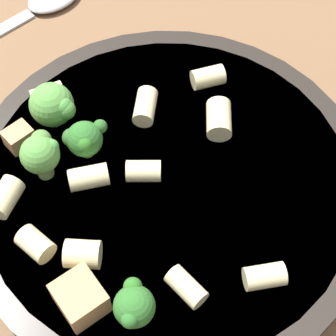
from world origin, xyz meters
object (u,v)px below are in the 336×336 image
rigatoni_10 (145,107)px  rigatoni_5 (143,171)px  chicken_chunk_0 (19,137)px  broccoli_floret_3 (134,306)px  rigatoni_2 (47,94)px  rigatoni_4 (83,254)px  rigatoni_9 (36,244)px  rigatoni_3 (186,287)px  broccoli_floret_2 (41,154)px  rigatoni_7 (89,177)px  broccoli_floret_1 (84,139)px  broccoli_floret_0 (53,106)px  spoon (35,8)px  chicken_chunk_1 (82,299)px  rigatoni_6 (5,197)px  pasta_bowl (168,186)px  rigatoni_0 (208,77)px  rigatoni_8 (265,276)px  rigatoni_1 (219,119)px

rigatoni_10 → rigatoni_5: bearing=119.5°
chicken_chunk_0 → broccoli_floret_3: bearing=153.6°
rigatoni_2 → rigatoni_5: 0.10m
rigatoni_4 → rigatoni_9: 0.03m
rigatoni_3 → chicken_chunk_0: chicken_chunk_0 is taller
broccoli_floret_2 → rigatoni_3: bearing=167.4°
broccoli_floret_3 → broccoli_floret_2: bearing=-28.3°
rigatoni_4 → rigatoni_7: (0.03, -0.05, -0.00)m
rigatoni_3 → rigatoni_4: bearing=11.8°
broccoli_floret_1 → rigatoni_4: size_ratio=1.39×
rigatoni_9 → broccoli_floret_2: bearing=-59.6°
rigatoni_3 → rigatoni_9: rigatoni_9 is taller
rigatoni_9 → broccoli_floret_1: bearing=-79.7°
broccoli_floret_0 → broccoli_floret_3: same height
spoon → broccoli_floret_0: bearing=135.0°
rigatoni_10 → spoon: 0.18m
chicken_chunk_1 → rigatoni_6: bearing=-21.4°
pasta_bowl → broccoli_floret_1: bearing=11.9°
pasta_bowl → rigatoni_2: (0.11, -0.01, 0.02)m
rigatoni_0 → rigatoni_8: same height
rigatoni_2 → rigatoni_0: bearing=-142.9°
rigatoni_8 → broccoli_floret_3: bearing=46.7°
rigatoni_6 → pasta_bowl: bearing=-139.1°
rigatoni_0 → rigatoni_5: (-0.00, 0.10, -0.00)m
rigatoni_5 → rigatoni_0: bearing=-89.6°
broccoli_floret_2 → rigatoni_10: bearing=-112.8°
rigatoni_1 → spoon: bearing=-15.0°
broccoli_floret_1 → broccoli_floret_2: 0.03m
rigatoni_3 → chicken_chunk_1: size_ratio=0.91×
broccoli_floret_1 → rigatoni_9: 0.08m
rigatoni_7 → rigatoni_4: bearing=120.3°
rigatoni_8 → pasta_bowl: bearing=-22.9°
pasta_bowl → rigatoni_10: (0.04, -0.04, 0.02)m
broccoli_floret_2 → rigatoni_5: broccoli_floret_2 is taller
chicken_chunk_1 → spoon: (0.20, -0.21, -0.04)m
broccoli_floret_0 → rigatoni_9: broccoli_floret_0 is taller
broccoli_floret_1 → rigatoni_4: broccoli_floret_1 is taller
rigatoni_0 → rigatoni_10: same height
broccoli_floret_2 → rigatoni_0: 0.14m
broccoli_floret_3 → rigatoni_8: (-0.05, -0.06, -0.02)m
broccoli_floret_1 → chicken_chunk_0: (0.05, 0.02, -0.01)m
broccoli_floret_2 → rigatoni_4: bearing=145.0°
pasta_bowl → rigatoni_3: bearing=127.1°
rigatoni_2 → rigatoni_6: size_ratio=0.96×
rigatoni_8 → rigatoni_0: bearing=-50.4°
broccoli_floret_1 → chicken_chunk_1: size_ratio=1.08×
rigatoni_5 → rigatoni_10: size_ratio=0.85×
broccoli_floret_3 → rigatoni_9: (0.08, -0.01, -0.01)m
broccoli_floret_2 → rigatoni_0: bearing=-115.3°
rigatoni_1 → rigatoni_4: 0.14m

